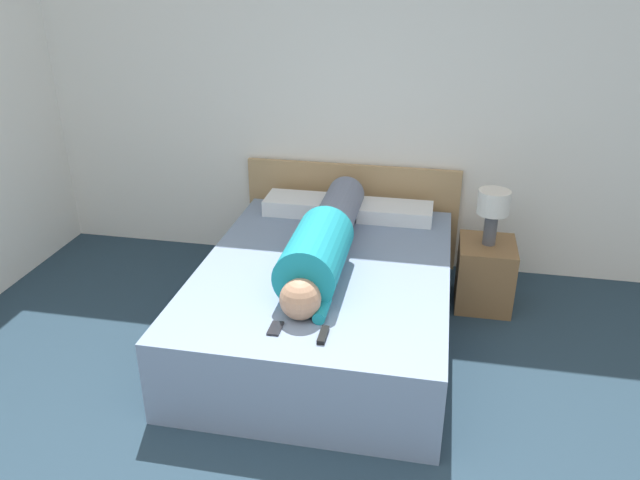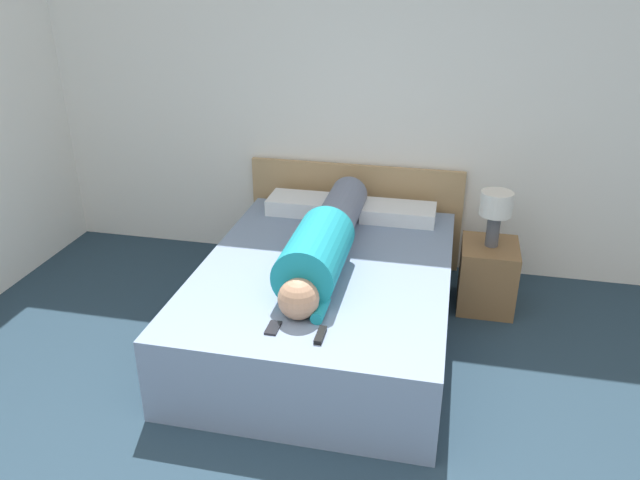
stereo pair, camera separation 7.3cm
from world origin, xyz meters
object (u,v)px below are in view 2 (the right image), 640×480
at_px(bed, 325,301).
at_px(pillow_near_headboard, 306,205).
at_px(pillow_second, 398,213).
at_px(tv_remote, 320,335).
at_px(cell_phone, 273,328).
at_px(person_lying, 325,241).
at_px(nightstand, 487,276).
at_px(table_lamp, 496,209).

xyz_separation_m(bed, pillow_near_headboard, (-0.33, 0.85, 0.32)).
height_order(pillow_second, tv_remote, pillow_second).
relative_size(pillow_second, cell_phone, 4.17).
height_order(pillow_second, cell_phone, pillow_second).
relative_size(person_lying, pillow_second, 3.12).
height_order(pillow_near_headboard, pillow_second, pillow_near_headboard).
relative_size(nightstand, pillow_second, 0.87).
bearing_deg(bed, person_lying, 110.47).
relative_size(bed, pillow_second, 3.87).
relative_size(nightstand, tv_remote, 3.16).
bearing_deg(cell_phone, pillow_second, 73.21).
xyz_separation_m(table_lamp, pillow_second, (-0.67, 0.23, -0.18)).
xyz_separation_m(nightstand, pillow_near_headboard, (-1.37, 0.23, 0.34)).
bearing_deg(table_lamp, nightstand, 0.00).
xyz_separation_m(pillow_second, tv_remote, (-0.23, -1.64, -0.04)).
height_order(bed, cell_phone, cell_phone).
bearing_deg(pillow_near_headboard, person_lying, -68.86).
bearing_deg(bed, pillow_near_headboard, 111.11).
height_order(table_lamp, pillow_second, table_lamp).
distance_m(bed, cell_phone, 0.82).
height_order(pillow_near_headboard, cell_phone, pillow_near_headboard).
xyz_separation_m(person_lying, pillow_second, (0.39, 0.81, -0.10)).
distance_m(tv_remote, cell_phone, 0.26).
distance_m(table_lamp, tv_remote, 1.69).
height_order(pillow_near_headboard, tv_remote, pillow_near_headboard).
distance_m(bed, person_lying, 0.42).
height_order(table_lamp, person_lying, person_lying).
height_order(nightstand, cell_phone, cell_phone).
height_order(nightstand, pillow_second, pillow_second).
xyz_separation_m(person_lying, pillow_near_headboard, (-0.31, 0.81, -0.10)).
xyz_separation_m(nightstand, cell_phone, (-1.16, -1.39, 0.28)).
distance_m(nightstand, pillow_second, 0.78).
height_order(person_lying, pillow_near_headboard, person_lying).
bearing_deg(person_lying, nightstand, 29.04).
xyz_separation_m(bed, person_lying, (-0.01, 0.04, 0.41)).
bearing_deg(nightstand, tv_remote, -122.41).
relative_size(bed, person_lying, 1.24).
distance_m(bed, nightstand, 1.21).
bearing_deg(pillow_second, cell_phone, -106.79).
height_order(bed, pillow_near_headboard, pillow_near_headboard).
distance_m(nightstand, table_lamp, 0.51).
distance_m(nightstand, pillow_near_headboard, 1.43).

